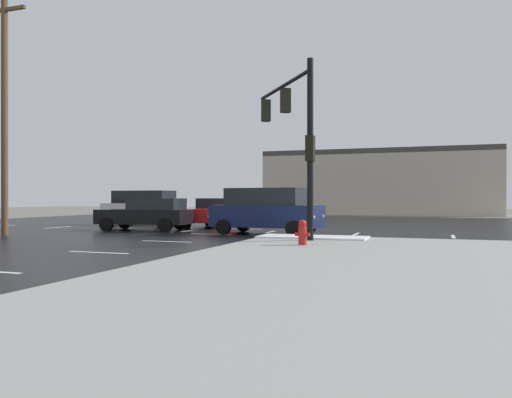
# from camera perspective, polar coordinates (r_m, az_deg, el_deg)

# --- Properties ---
(ground_plane) EXTENTS (120.00, 120.00, 0.00)m
(ground_plane) POSITION_cam_1_polar(r_m,az_deg,el_deg) (24.34, -3.06, -3.69)
(ground_plane) COLOR slate
(road_asphalt) EXTENTS (44.00, 44.00, 0.02)m
(road_asphalt) POSITION_cam_1_polar(r_m,az_deg,el_deg) (24.34, -3.06, -3.67)
(road_asphalt) COLOR black
(road_asphalt) RESTS_ON ground_plane
(snow_strip_curbside) EXTENTS (4.00, 1.60, 0.06)m
(snow_strip_curbside) POSITION_cam_1_polar(r_m,az_deg,el_deg) (18.99, 6.37, -4.25)
(snow_strip_curbside) COLOR white
(snow_strip_curbside) RESTS_ON sidewalk_corner
(lane_markings) EXTENTS (36.15, 36.15, 0.01)m
(lane_markings) POSITION_cam_1_polar(r_m,az_deg,el_deg) (22.62, -1.56, -3.92)
(lane_markings) COLOR silver
(lane_markings) RESTS_ON road_asphalt
(traffic_signal_mast) EXTENTS (3.41, 4.53, 6.33)m
(traffic_signal_mast) POSITION_cam_1_polar(r_m,az_deg,el_deg) (19.31, 4.35, 8.27)
(traffic_signal_mast) COLOR black
(traffic_signal_mast) RESTS_ON sidewalk_corner
(fire_hydrant) EXTENTS (0.48, 0.26, 0.79)m
(fire_hydrant) POSITION_cam_1_polar(r_m,az_deg,el_deg) (16.05, 5.24, -3.74)
(fire_hydrant) COLOR red
(fire_hydrant) RESTS_ON sidewalk_corner
(strip_building_background) EXTENTS (22.15, 8.00, 6.30)m
(strip_building_background) POSITION_cam_1_polar(r_m,az_deg,el_deg) (52.65, 13.67, 1.78)
(strip_building_background) COLOR #BCB29E
(strip_building_background) RESTS_ON ground_plane
(sedan_red) EXTENTS (2.27, 4.63, 1.58)m
(sedan_red) POSITION_cam_1_polar(r_m,az_deg,el_deg) (27.90, -4.64, -1.45)
(sedan_red) COLOR #B21919
(sedan_red) RESTS_ON road_asphalt
(suv_navy) EXTENTS (4.97, 2.55, 2.03)m
(suv_navy) POSITION_cam_1_polar(r_m,az_deg,el_deg) (22.41, 1.21, -1.23)
(suv_navy) COLOR #141E47
(suv_navy) RESTS_ON road_asphalt
(sedan_grey) EXTENTS (4.66, 2.38, 1.58)m
(sedan_grey) POSITION_cam_1_polar(r_m,az_deg,el_deg) (36.82, -1.16, -1.07)
(sedan_grey) COLOR slate
(sedan_grey) RESTS_ON road_asphalt
(suv_white) EXTENTS (4.86, 2.23, 2.03)m
(suv_white) POSITION_cam_1_polar(r_m,az_deg,el_deg) (31.02, -12.44, -0.86)
(suv_white) COLOR white
(suv_white) RESTS_ON road_asphalt
(sedan_black) EXTENTS (4.65, 2.33, 1.58)m
(sedan_black) POSITION_cam_1_polar(r_m,az_deg,el_deg) (25.41, -12.07, -1.61)
(sedan_black) COLOR black
(sedan_black) RESTS_ON road_asphalt
(utility_pole_mid) EXTENTS (2.20, 0.28, 10.42)m
(utility_pole_mid) POSITION_cam_1_polar(r_m,az_deg,el_deg) (24.43, -26.36, 9.09)
(utility_pole_mid) COLOR brown
(utility_pole_mid) RESTS_ON ground_plane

